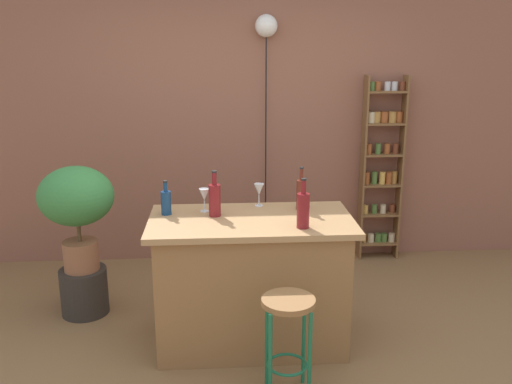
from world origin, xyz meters
name	(u,v)px	position (x,y,z in m)	size (l,w,h in m)	color
ground	(254,364)	(0.00, 0.00, 0.00)	(12.00, 12.00, 0.00)	brown
back_wall	(240,113)	(0.00, 1.95, 1.40)	(6.40, 0.10, 2.80)	#8C5642
kitchen_counter	(251,281)	(0.00, 0.30, 0.46)	(1.37, 0.73, 0.91)	olive
bar_stool	(288,325)	(0.18, -0.34, 0.46)	(0.31, 0.31, 0.63)	#196642
spice_shelf	(382,166)	(1.32, 1.80, 0.91)	(0.38, 0.15, 1.75)	brown
plant_stool	(84,291)	(-1.27, 0.81, 0.18)	(0.36, 0.36, 0.36)	#2D2823
potted_plant	(76,203)	(-1.27, 0.81, 0.89)	(0.56, 0.50, 0.81)	#935B3D
bottle_wine_red	(303,209)	(0.32, 0.09, 1.03)	(0.08, 0.08, 0.32)	maroon
bottle_sauce_amber	(215,199)	(-0.24, 0.37, 1.03)	(0.08, 0.08, 0.31)	maroon
bottle_spirits_clear	(166,202)	(-0.57, 0.43, 1.00)	(0.07, 0.07, 0.24)	navy
bottle_olive_oil	(301,194)	(0.36, 0.48, 1.03)	(0.07, 0.07, 0.30)	#5B2319
wine_glass_left	(259,190)	(0.07, 0.59, 1.03)	(0.07, 0.07, 0.16)	silver
wine_glass_center	(204,195)	(-0.31, 0.48, 1.03)	(0.07, 0.07, 0.16)	silver
pendant_globe_light	(266,31)	(0.23, 1.84, 2.13)	(0.20, 0.20, 2.27)	black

